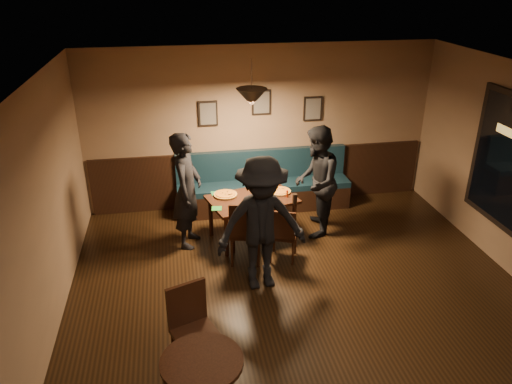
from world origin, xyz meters
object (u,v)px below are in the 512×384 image
at_px(diner_left, 187,191).
at_px(soda_glass, 295,199).
at_px(chair_near_left, 246,230).
at_px(booth_bench, 264,182).
at_px(cafe_chair_far, 196,333).
at_px(diner_right, 316,182).
at_px(diner_front, 262,224).
at_px(tabasco_bottle, 287,193).
at_px(dining_table, 252,218).
at_px(chair_near_right, 284,233).

height_order(diner_left, soda_glass, diner_left).
bearing_deg(chair_near_left, booth_bench, 81.92).
distance_m(booth_bench, cafe_chair_far, 3.94).
bearing_deg(cafe_chair_far, diner_right, -148.29).
bearing_deg(diner_left, soda_glass, -83.60).
distance_m(diner_front, tabasco_bottle, 1.37).
height_order(chair_near_left, diner_front, diner_front).
distance_m(diner_right, cafe_chair_far, 3.40).
relative_size(booth_bench, cafe_chair_far, 3.07).
distance_m(dining_table, chair_near_right, 0.77).
bearing_deg(diner_front, cafe_chair_far, -129.94).
relative_size(chair_near_left, diner_front, 0.54).
bearing_deg(dining_table, diner_left, 164.94).
xyz_separation_m(booth_bench, diner_front, (-0.46, -2.26, 0.42)).
height_order(diner_left, cafe_chair_far, diner_left).
xyz_separation_m(soda_glass, tabasco_bottle, (-0.06, 0.24, -0.01)).
distance_m(chair_near_left, diner_right, 1.42).
height_order(diner_left, tabasco_bottle, diner_left).
xyz_separation_m(booth_bench, tabasco_bottle, (0.16, -1.05, 0.25)).
distance_m(diner_left, tabasco_bottle, 1.52).
bearing_deg(dining_table, diner_front, -109.03).
bearing_deg(booth_bench, cafe_chair_far, -111.08).
distance_m(dining_table, tabasco_bottle, 0.68).
height_order(booth_bench, diner_left, diner_left).
height_order(soda_glass, cafe_chair_far, cafe_chair_far).
relative_size(diner_left, soda_glass, 11.56).
xyz_separation_m(diner_left, cafe_chair_far, (-0.06, -2.68, -0.40)).
bearing_deg(chair_near_right, diner_right, 66.80).
relative_size(diner_front, tabasco_bottle, 14.08).
bearing_deg(diner_front, chair_near_left, 93.85).
xyz_separation_m(diner_left, diner_front, (0.89, -1.27, 0.02)).
relative_size(chair_near_right, diner_front, 0.46).
bearing_deg(cafe_chair_far, diner_front, -144.87).
relative_size(dining_table, diner_right, 0.73).
bearing_deg(chair_near_right, chair_near_left, -164.19).
bearing_deg(booth_bench, diner_front, -101.60).
height_order(booth_bench, dining_table, booth_bench).
bearing_deg(diner_left, cafe_chair_far, -164.25).
xyz_separation_m(dining_table, diner_right, (1.01, -0.00, 0.54)).
height_order(diner_front, soda_glass, diner_front).
bearing_deg(tabasco_bottle, soda_glass, -75.64).
xyz_separation_m(booth_bench, diner_left, (-1.35, -0.99, 0.39)).
bearing_deg(chair_near_left, dining_table, 83.86).
bearing_deg(chair_near_right, diner_front, -105.45).
xyz_separation_m(tabasco_bottle, cafe_chair_far, (-1.58, -2.62, -0.26)).
bearing_deg(booth_bench, diner_right, -57.36).
height_order(dining_table, cafe_chair_far, cafe_chair_far).
distance_m(dining_table, diner_front, 1.40).
distance_m(chair_near_left, soda_glass, 0.91).
bearing_deg(diner_right, chair_near_right, -24.10).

